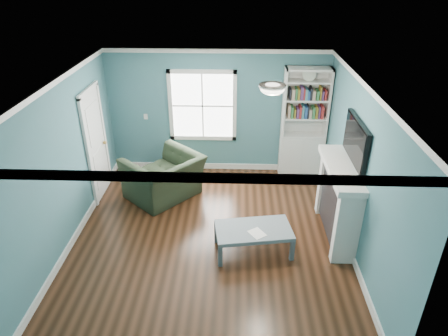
{
  "coord_description": "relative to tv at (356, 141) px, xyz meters",
  "views": [
    {
      "loc": [
        0.42,
        -5.32,
        4.17
      ],
      "look_at": [
        0.22,
        0.4,
        1.12
      ],
      "focal_mm": 32.0,
      "sensor_mm": 36.0,
      "label": 1
    }
  ],
  "objects": [
    {
      "name": "bookshelf",
      "position": [
        -0.43,
        2.1,
        -0.8
      ],
      "size": [
        0.9,
        0.35,
        2.31
      ],
      "color": "silver",
      "rests_on": "ground"
    },
    {
      "name": "tv",
      "position": [
        0.0,
        0.0,
        0.0
      ],
      "size": [
        0.06,
        1.1,
        0.65
      ],
      "primitive_type": "cube",
      "color": "black",
      "rests_on": "fireplace"
    },
    {
      "name": "room_walls",
      "position": [
        -2.2,
        -0.2,
        -0.14
      ],
      "size": [
        5.0,
        5.0,
        5.0
      ],
      "color": "#3A7478",
      "rests_on": "ground"
    },
    {
      "name": "coffee_table",
      "position": [
        -1.5,
        -0.49,
        -1.35
      ],
      "size": [
        1.26,
        0.82,
        0.43
      ],
      "rotation": [
        0.0,
        0.0,
        0.16
      ],
      "color": "#4B545B",
      "rests_on": "ground"
    },
    {
      "name": "floor",
      "position": [
        -2.2,
        -0.2,
        -1.72
      ],
      "size": [
        5.0,
        5.0,
        0.0
      ],
      "primitive_type": "plane",
      "color": "black",
      "rests_on": "ground"
    },
    {
      "name": "ceiling_fixture",
      "position": [
        -1.3,
        -0.1,
        0.82
      ],
      "size": [
        0.38,
        0.38,
        0.15
      ],
      "color": "white",
      "rests_on": "room_walls"
    },
    {
      "name": "recliner",
      "position": [
        -3.17,
        1.1,
        -1.16
      ],
      "size": [
        1.49,
        1.53,
        1.13
      ],
      "primitive_type": "imported",
      "rotation": [
        0.0,
        0.0,
        -2.3
      ],
      "color": "black",
      "rests_on": "ground"
    },
    {
      "name": "door",
      "position": [
        -4.42,
        1.2,
        -0.65
      ],
      "size": [
        0.12,
        0.98,
        2.17
      ],
      "color": "silver",
      "rests_on": "ground"
    },
    {
      "name": "trim",
      "position": [
        -2.2,
        -0.2,
        -0.49
      ],
      "size": [
        4.5,
        5.0,
        2.6
      ],
      "color": "white",
      "rests_on": "ground"
    },
    {
      "name": "window",
      "position": [
        -2.5,
        2.29,
        -0.27
      ],
      "size": [
        1.4,
        0.06,
        1.5
      ],
      "color": "white",
      "rests_on": "room_walls"
    },
    {
      "name": "light_switch",
      "position": [
        -3.7,
        2.28,
        -0.52
      ],
      "size": [
        0.08,
        0.01,
        0.12
      ],
      "primitive_type": "cube",
      "color": "white",
      "rests_on": "room_walls"
    },
    {
      "name": "paper_sheet",
      "position": [
        -1.45,
        -0.6,
        -1.3
      ],
      "size": [
        0.31,
        0.32,
        0.0
      ],
      "primitive_type": "cube",
      "rotation": [
        0.0,
        0.0,
        0.6
      ],
      "color": "white",
      "rests_on": "coffee_table"
    },
    {
      "name": "fireplace",
      "position": [
        -0.12,
        0.0,
        -1.09
      ],
      "size": [
        0.44,
        1.58,
        1.3
      ],
      "color": "black",
      "rests_on": "ground"
    }
  ]
}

